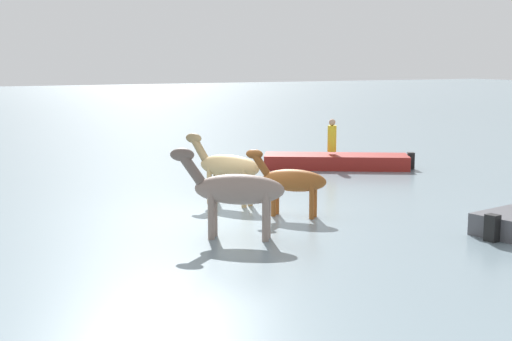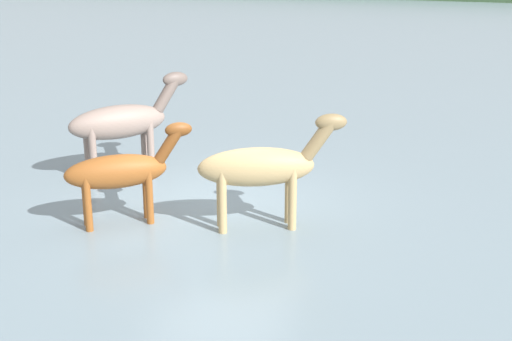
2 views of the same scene
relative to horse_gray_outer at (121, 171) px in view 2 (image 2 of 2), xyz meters
The scene contains 5 objects.
ground_plane 1.98m from the horse_gray_outer, 52.40° to the left, with size 179.66×179.66×0.00m, color gray.
distant_shoreline 59.30m from the horse_gray_outer, 88.97° to the left, with size 161.70×6.00×2.40m, color #3B5736.
horse_gray_outer is the anchor object (origin of this frame).
horse_dark_mare 2.34m from the horse_gray_outer, 20.43° to the left, with size 2.28×1.62×1.91m.
horse_chestnut_trailing 2.72m from the horse_gray_outer, 124.03° to the left, with size 1.81×2.36×2.02m.
Camera 2 is at (5.40, -10.29, 4.41)m, focal length 48.13 mm.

